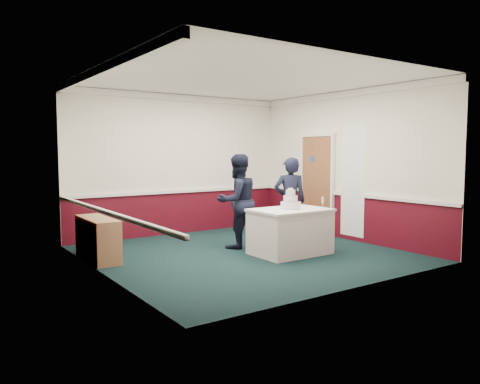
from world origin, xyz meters
TOP-DOWN VIEW (x-y plane):
  - ground at (0.00, 0.00)m, footprint 5.00×5.00m
  - room_shell at (0.08, 0.61)m, footprint 5.00×5.00m
  - sideboard at (-2.28, 0.98)m, footprint 0.41×1.20m
  - cake_table at (0.63, -0.45)m, footprint 1.32×0.92m
  - wedding_cake at (0.63, -0.45)m, footprint 0.35×0.35m
  - cake_knife at (0.60, -0.65)m, footprint 0.09×0.21m
  - champagne_flute at (1.13, -0.73)m, footprint 0.05×0.05m
  - person_man at (0.17, 0.50)m, footprint 0.86×0.68m
  - person_woman at (1.18, 0.20)m, footprint 0.73×0.65m

SIDE VIEW (x-z plane):
  - ground at x=0.00m, z-range 0.00..0.00m
  - sideboard at x=-2.28m, z-range 0.00..0.70m
  - cake_table at x=0.63m, z-range 0.01..0.80m
  - cake_knife at x=0.60m, z-range 0.79..0.79m
  - person_woman at x=1.18m, z-range 0.00..1.68m
  - person_man at x=0.17m, z-range 0.00..1.74m
  - wedding_cake at x=0.63m, z-range 0.72..1.08m
  - champagne_flute at x=1.13m, z-range 0.83..1.03m
  - room_shell at x=0.08m, z-range 0.47..3.47m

